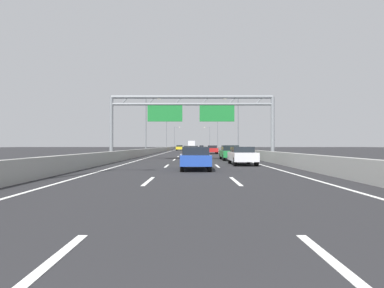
# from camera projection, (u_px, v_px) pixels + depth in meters

# --- Properties ---
(ground_plane) EXTENTS (260.00, 260.00, 0.00)m
(ground_plane) POSITION_uv_depth(u_px,v_px,m) (191.00, 150.00, 99.97)
(ground_plane) COLOR #262628
(lane_dash_left_0) EXTENTS (0.16, 3.00, 0.01)m
(lane_dash_left_0) POSITION_uv_depth(u_px,v_px,m) (34.00, 275.00, 3.47)
(lane_dash_left_0) COLOR white
(lane_dash_left_0) RESTS_ON ground_plane
(lane_dash_left_1) EXTENTS (0.16, 3.00, 0.01)m
(lane_dash_left_1) POSITION_uv_depth(u_px,v_px,m) (147.00, 181.00, 12.47)
(lane_dash_left_1) COLOR white
(lane_dash_left_1) RESTS_ON ground_plane
(lane_dash_left_2) EXTENTS (0.16, 3.00, 0.01)m
(lane_dash_left_2) POSITION_uv_depth(u_px,v_px,m) (166.00, 166.00, 21.47)
(lane_dash_left_2) COLOR white
(lane_dash_left_2) RESTS_ON ground_plane
(lane_dash_left_3) EXTENTS (0.16, 3.00, 0.01)m
(lane_dash_left_3) POSITION_uv_depth(u_px,v_px,m) (173.00, 160.00, 30.47)
(lane_dash_left_3) COLOR white
(lane_dash_left_3) RESTS_ON ground_plane
(lane_dash_left_4) EXTENTS (0.16, 3.00, 0.01)m
(lane_dash_left_4) POSITION_uv_depth(u_px,v_px,m) (177.00, 156.00, 39.47)
(lane_dash_left_4) COLOR white
(lane_dash_left_4) RESTS_ON ground_plane
(lane_dash_left_5) EXTENTS (0.16, 3.00, 0.01)m
(lane_dash_left_5) POSITION_uv_depth(u_px,v_px,m) (180.00, 154.00, 48.47)
(lane_dash_left_5) COLOR white
(lane_dash_left_5) RESTS_ON ground_plane
(lane_dash_left_6) EXTENTS (0.16, 3.00, 0.01)m
(lane_dash_left_6) POSITION_uv_depth(u_px,v_px,m) (182.00, 153.00, 57.47)
(lane_dash_left_6) COLOR white
(lane_dash_left_6) RESTS_ON ground_plane
(lane_dash_left_7) EXTENTS (0.16, 3.00, 0.01)m
(lane_dash_left_7) POSITION_uv_depth(u_px,v_px,m) (183.00, 152.00, 66.47)
(lane_dash_left_7) COLOR white
(lane_dash_left_7) RESTS_ON ground_plane
(lane_dash_left_8) EXTENTS (0.16, 3.00, 0.01)m
(lane_dash_left_8) POSITION_uv_depth(u_px,v_px,m) (184.00, 151.00, 75.47)
(lane_dash_left_8) COLOR white
(lane_dash_left_8) RESTS_ON ground_plane
(lane_dash_left_9) EXTENTS (0.16, 3.00, 0.01)m
(lane_dash_left_9) POSITION_uv_depth(u_px,v_px,m) (185.00, 150.00, 84.47)
(lane_dash_left_9) COLOR white
(lane_dash_left_9) RESTS_ON ground_plane
(lane_dash_left_10) EXTENTS (0.16, 3.00, 0.01)m
(lane_dash_left_10) POSITION_uv_depth(u_px,v_px,m) (185.00, 150.00, 93.47)
(lane_dash_left_10) COLOR white
(lane_dash_left_10) RESTS_ON ground_plane
(lane_dash_left_11) EXTENTS (0.16, 3.00, 0.01)m
(lane_dash_left_11) POSITION_uv_depth(u_px,v_px,m) (186.00, 149.00, 102.47)
(lane_dash_left_11) COLOR white
(lane_dash_left_11) RESTS_ON ground_plane
(lane_dash_left_12) EXTENTS (0.16, 3.00, 0.01)m
(lane_dash_left_12) POSITION_uv_depth(u_px,v_px,m) (186.00, 149.00, 111.47)
(lane_dash_left_12) COLOR white
(lane_dash_left_12) RESTS_ON ground_plane
(lane_dash_left_13) EXTENTS (0.16, 3.00, 0.01)m
(lane_dash_left_13) POSITION_uv_depth(u_px,v_px,m) (186.00, 149.00, 120.47)
(lane_dash_left_13) COLOR white
(lane_dash_left_13) RESTS_ON ground_plane
(lane_dash_left_14) EXTENTS (0.16, 3.00, 0.01)m
(lane_dash_left_14) POSITION_uv_depth(u_px,v_px,m) (187.00, 149.00, 129.47)
(lane_dash_left_14) COLOR white
(lane_dash_left_14) RESTS_ON ground_plane
(lane_dash_left_15) EXTENTS (0.16, 3.00, 0.01)m
(lane_dash_left_15) POSITION_uv_depth(u_px,v_px,m) (187.00, 148.00, 138.47)
(lane_dash_left_15) COLOR white
(lane_dash_left_15) RESTS_ON ground_plane
(lane_dash_left_16) EXTENTS (0.16, 3.00, 0.01)m
(lane_dash_left_16) POSITION_uv_depth(u_px,v_px,m) (187.00, 148.00, 147.47)
(lane_dash_left_16) COLOR white
(lane_dash_left_16) RESTS_ON ground_plane
(lane_dash_left_17) EXTENTS (0.16, 3.00, 0.01)m
(lane_dash_left_17) POSITION_uv_depth(u_px,v_px,m) (188.00, 148.00, 156.47)
(lane_dash_left_17) COLOR white
(lane_dash_left_17) RESTS_ON ground_plane
(lane_dash_right_0) EXTENTS (0.16, 3.00, 0.01)m
(lane_dash_right_0) POSITION_uv_depth(u_px,v_px,m) (346.00, 274.00, 3.48)
(lane_dash_right_0) COLOR white
(lane_dash_right_0) RESTS_ON ground_plane
(lane_dash_right_1) EXTENTS (0.16, 3.00, 0.01)m
(lane_dash_right_1) POSITION_uv_depth(u_px,v_px,m) (234.00, 181.00, 12.48)
(lane_dash_right_1) COLOR white
(lane_dash_right_1) RESTS_ON ground_plane
(lane_dash_right_2) EXTENTS (0.16, 3.00, 0.01)m
(lane_dash_right_2) POSITION_uv_depth(u_px,v_px,m) (216.00, 166.00, 21.48)
(lane_dash_right_2) COLOR white
(lane_dash_right_2) RESTS_ON ground_plane
(lane_dash_right_3) EXTENTS (0.16, 3.00, 0.01)m
(lane_dash_right_3) POSITION_uv_depth(u_px,v_px,m) (209.00, 160.00, 30.48)
(lane_dash_right_3) COLOR white
(lane_dash_right_3) RESTS_ON ground_plane
(lane_dash_right_4) EXTENTS (0.16, 3.00, 0.01)m
(lane_dash_right_4) POSITION_uv_depth(u_px,v_px,m) (205.00, 156.00, 39.48)
(lane_dash_right_4) COLOR white
(lane_dash_right_4) RESTS_ON ground_plane
(lane_dash_right_5) EXTENTS (0.16, 3.00, 0.01)m
(lane_dash_right_5) POSITION_uv_depth(u_px,v_px,m) (202.00, 154.00, 48.48)
(lane_dash_right_5) COLOR white
(lane_dash_right_5) RESTS_ON ground_plane
(lane_dash_right_6) EXTENTS (0.16, 3.00, 0.01)m
(lane_dash_right_6) POSITION_uv_depth(u_px,v_px,m) (200.00, 153.00, 57.48)
(lane_dash_right_6) COLOR white
(lane_dash_right_6) RESTS_ON ground_plane
(lane_dash_right_7) EXTENTS (0.16, 3.00, 0.01)m
(lane_dash_right_7) POSITION_uv_depth(u_px,v_px,m) (199.00, 152.00, 66.48)
(lane_dash_right_7) COLOR white
(lane_dash_right_7) RESTS_ON ground_plane
(lane_dash_right_8) EXTENTS (0.16, 3.00, 0.01)m
(lane_dash_right_8) POSITION_uv_depth(u_px,v_px,m) (198.00, 151.00, 75.48)
(lane_dash_right_8) COLOR white
(lane_dash_right_8) RESTS_ON ground_plane
(lane_dash_right_9) EXTENTS (0.16, 3.00, 0.01)m
(lane_dash_right_9) POSITION_uv_depth(u_px,v_px,m) (197.00, 150.00, 84.48)
(lane_dash_right_9) COLOR white
(lane_dash_right_9) RESTS_ON ground_plane
(lane_dash_right_10) EXTENTS (0.16, 3.00, 0.01)m
(lane_dash_right_10) POSITION_uv_depth(u_px,v_px,m) (197.00, 150.00, 93.48)
(lane_dash_right_10) COLOR white
(lane_dash_right_10) RESTS_ON ground_plane
(lane_dash_right_11) EXTENTS (0.16, 3.00, 0.01)m
(lane_dash_right_11) POSITION_uv_depth(u_px,v_px,m) (196.00, 149.00, 102.48)
(lane_dash_right_11) COLOR white
(lane_dash_right_11) RESTS_ON ground_plane
(lane_dash_right_12) EXTENTS (0.16, 3.00, 0.01)m
(lane_dash_right_12) POSITION_uv_depth(u_px,v_px,m) (196.00, 149.00, 111.48)
(lane_dash_right_12) COLOR white
(lane_dash_right_12) RESTS_ON ground_plane
(lane_dash_right_13) EXTENTS (0.16, 3.00, 0.01)m
(lane_dash_right_13) POSITION_uv_depth(u_px,v_px,m) (195.00, 149.00, 120.48)
(lane_dash_right_13) COLOR white
(lane_dash_right_13) RESTS_ON ground_plane
(lane_dash_right_14) EXTENTS (0.16, 3.00, 0.01)m
(lane_dash_right_14) POSITION_uv_depth(u_px,v_px,m) (195.00, 149.00, 129.48)
(lane_dash_right_14) COLOR white
(lane_dash_right_14) RESTS_ON ground_plane
(lane_dash_right_15) EXTENTS (0.16, 3.00, 0.01)m
(lane_dash_right_15) POSITION_uv_depth(u_px,v_px,m) (195.00, 148.00, 138.48)
(lane_dash_right_15) COLOR white
(lane_dash_right_15) RESTS_ON ground_plane
(lane_dash_right_16) EXTENTS (0.16, 3.00, 0.01)m
(lane_dash_right_16) POSITION_uv_depth(u_px,v_px,m) (195.00, 148.00, 147.48)
(lane_dash_right_16) COLOR white
(lane_dash_right_16) RESTS_ON ground_plane
(lane_dash_right_17) EXTENTS (0.16, 3.00, 0.01)m
(lane_dash_right_17) POSITION_uv_depth(u_px,v_px,m) (194.00, 148.00, 156.48)
(lane_dash_right_17) COLOR white
(lane_dash_right_17) RESTS_ON ground_plane
(edge_line_left) EXTENTS (0.16, 176.00, 0.01)m
(edge_line_left) POSITION_uv_depth(u_px,v_px,m) (173.00, 150.00, 87.96)
(edge_line_left) COLOR white
(edge_line_left) RESTS_ON ground_plane
(edge_line_right) EXTENTS (0.16, 176.00, 0.01)m
(edge_line_right) POSITION_uv_depth(u_px,v_px,m) (209.00, 150.00, 87.99)
(edge_line_right) COLOR white
(edge_line_right) RESTS_ON ground_plane
(barrier_left) EXTENTS (0.45, 220.00, 0.95)m
(barrier_left) POSITION_uv_depth(u_px,v_px,m) (172.00, 148.00, 109.95)
(barrier_left) COLOR #9E9E99
(barrier_left) RESTS_ON ground_plane
(barrier_right) EXTENTS (0.45, 220.00, 0.95)m
(barrier_right) POSITION_uv_depth(u_px,v_px,m) (210.00, 148.00, 110.00)
(barrier_right) COLOR #9E9E99
(barrier_right) RESTS_ON ground_plane
(sign_gantry) EXTENTS (16.14, 0.36, 6.36)m
(sign_gantry) POSITION_uv_depth(u_px,v_px,m) (191.00, 111.00, 29.47)
(sign_gantry) COLOR gray
(sign_gantry) RESTS_ON ground_plane
(streetlamp_left_mid) EXTENTS (2.58, 0.28, 9.50)m
(streetlamp_left_mid) POSITION_uv_depth(u_px,v_px,m) (146.00, 122.00, 50.24)
(streetlamp_left_mid) COLOR slate
(streetlamp_left_mid) RESTS_ON ground_plane
(streetlamp_right_mid) EXTENTS (2.58, 0.28, 9.50)m
(streetlamp_right_mid) POSITION_uv_depth(u_px,v_px,m) (236.00, 122.00, 50.29)
(streetlamp_right_mid) COLOR slate
(streetlamp_right_mid) RESTS_ON ground_plane
(streetlamp_left_far) EXTENTS (2.58, 0.28, 9.50)m
(streetlamp_left_far) POSITION_uv_depth(u_px,v_px,m) (166.00, 132.00, 90.80)
(streetlamp_left_far) COLOR slate
(streetlamp_left_far) RESTS_ON ground_plane
(streetlamp_right_far) EXTENTS (2.58, 0.28, 9.50)m
(streetlamp_right_far) POSITION_uv_depth(u_px,v_px,m) (216.00, 132.00, 90.86)
(streetlamp_right_far) COLOR slate
(streetlamp_right_far) RESTS_ON ground_plane
(streetlamp_left_distant) EXTENTS (2.58, 0.28, 9.50)m
(streetlamp_left_distant) POSITION_uv_depth(u_px,v_px,m) (174.00, 136.00, 131.37)
(streetlamp_left_distant) COLOR slate
(streetlamp_left_distant) RESTS_ON ground_plane
(streetlamp_right_distant) EXTENTS (2.58, 0.28, 9.50)m
(streetlamp_right_distant) POSITION_uv_depth(u_px,v_px,m) (208.00, 136.00, 131.42)
(streetlamp_right_distant) COLOR slate
(streetlamp_right_distant) RESTS_ON ground_plane
(yellow_car) EXTENTS (1.89, 4.60, 1.47)m
(yellow_car) POSITION_uv_depth(u_px,v_px,m) (179.00, 148.00, 83.72)
(yellow_car) COLOR yellow
(yellow_car) RESTS_ON ground_plane
(white_car) EXTENTS (1.74, 4.13, 1.37)m
(white_car) POSITION_uv_depth(u_px,v_px,m) (241.00, 155.00, 22.86)
(white_car) COLOR silver
(white_car) RESTS_ON ground_plane
(red_car) EXTENTS (1.77, 4.50, 1.43)m
(red_car) POSITION_uv_depth(u_px,v_px,m) (211.00, 149.00, 51.82)
(red_car) COLOR red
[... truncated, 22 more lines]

